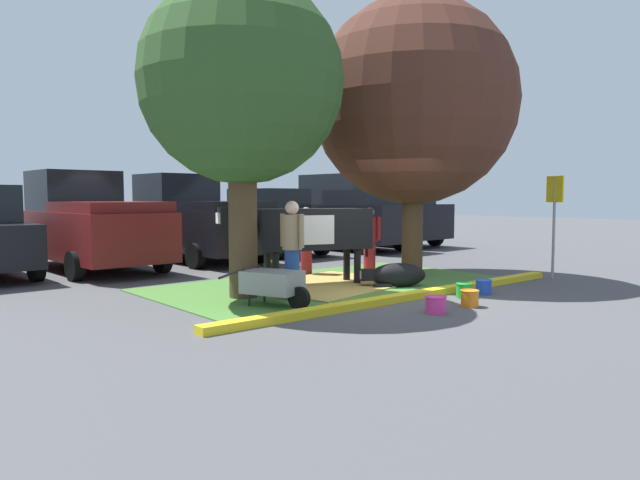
{
  "coord_description": "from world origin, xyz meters",
  "views": [
    {
      "loc": [
        -7.51,
        -7.17,
        1.76
      ],
      "look_at": [
        -0.01,
        1.7,
        0.9
      ],
      "focal_mm": 32.43,
      "sensor_mm": 36.0,
      "label": 1
    }
  ],
  "objects_px": {
    "person_visitor_far": "(306,239)",
    "parking_sign": "(554,207)",
    "shade_tree_right": "(414,102)",
    "wheelbarrow": "(274,283)",
    "calf_lying": "(396,275)",
    "suv_dark_grey": "(349,212)",
    "suv_black": "(386,211)",
    "pickup_truck_black": "(192,220)",
    "hatchback_white": "(269,222)",
    "person_visitor_near": "(370,240)",
    "bucket_orange": "(470,298)",
    "cow_holstein": "(308,230)",
    "person_handler": "(292,247)",
    "bucket_blue": "(484,287)",
    "shade_tree_left": "(242,83)",
    "pickup_truck_maroon": "(88,224)",
    "bucket_green": "(464,290)",
    "bucket_pink": "(436,304)"
  },
  "relations": [
    {
      "from": "bucket_pink",
      "to": "shade_tree_right",
      "type": "bearing_deg",
      "value": 45.77
    },
    {
      "from": "cow_holstein",
      "to": "person_handler",
      "type": "relative_size",
      "value": 1.8
    },
    {
      "from": "wheelbarrow",
      "to": "bucket_orange",
      "type": "bearing_deg",
      "value": -40.07
    },
    {
      "from": "person_handler",
      "to": "suv_black",
      "type": "height_order",
      "value": "suv_black"
    },
    {
      "from": "shade_tree_left",
      "to": "suv_dark_grey",
      "type": "distance_m",
      "value": 9.9
    },
    {
      "from": "shade_tree_left",
      "to": "bucket_pink",
      "type": "bearing_deg",
      "value": -63.28
    },
    {
      "from": "bucket_green",
      "to": "pickup_truck_black",
      "type": "height_order",
      "value": "pickup_truck_black"
    },
    {
      "from": "person_handler",
      "to": "suv_dark_grey",
      "type": "distance_m",
      "value": 9.61
    },
    {
      "from": "suv_dark_grey",
      "to": "person_handler",
      "type": "bearing_deg",
      "value": -138.84
    },
    {
      "from": "bucket_blue",
      "to": "hatchback_white",
      "type": "xyz_separation_m",
      "value": [
        1.31,
        8.64,
        0.85
      ]
    },
    {
      "from": "calf_lying",
      "to": "suv_dark_grey",
      "type": "xyz_separation_m",
      "value": [
        4.85,
        6.56,
        1.03
      ]
    },
    {
      "from": "suv_dark_grey",
      "to": "suv_black",
      "type": "bearing_deg",
      "value": 11.48
    },
    {
      "from": "parking_sign",
      "to": "pickup_truck_maroon",
      "type": "height_order",
      "value": "pickup_truck_maroon"
    },
    {
      "from": "wheelbarrow",
      "to": "pickup_truck_black",
      "type": "bearing_deg",
      "value": 72.03
    },
    {
      "from": "person_visitor_far",
      "to": "parking_sign",
      "type": "distance_m",
      "value": 5.42
    },
    {
      "from": "calf_lying",
      "to": "suv_black",
      "type": "xyz_separation_m",
      "value": [
        7.19,
        7.03,
        1.03
      ]
    },
    {
      "from": "bucket_orange",
      "to": "pickup_truck_black",
      "type": "bearing_deg",
      "value": 90.63
    },
    {
      "from": "bucket_orange",
      "to": "suv_black",
      "type": "xyz_separation_m",
      "value": [
        7.77,
        9.15,
        1.13
      ]
    },
    {
      "from": "person_visitor_near",
      "to": "hatchback_white",
      "type": "xyz_separation_m",
      "value": [
        1.33,
        5.72,
        0.16
      ]
    },
    {
      "from": "wheelbarrow",
      "to": "suv_dark_grey",
      "type": "height_order",
      "value": "suv_dark_grey"
    },
    {
      "from": "pickup_truck_maroon",
      "to": "suv_dark_grey",
      "type": "height_order",
      "value": "suv_dark_grey"
    },
    {
      "from": "shade_tree_right",
      "to": "wheelbarrow",
      "type": "height_order",
      "value": "shade_tree_right"
    },
    {
      "from": "bucket_orange",
      "to": "suv_dark_grey",
      "type": "xyz_separation_m",
      "value": [
        5.42,
        8.67,
        1.13
      ]
    },
    {
      "from": "bucket_pink",
      "to": "suv_dark_grey",
      "type": "xyz_separation_m",
      "value": [
        6.25,
        8.64,
        1.13
      ]
    },
    {
      "from": "cow_holstein",
      "to": "suv_black",
      "type": "height_order",
      "value": "suv_black"
    },
    {
      "from": "cow_holstein",
      "to": "parking_sign",
      "type": "height_order",
      "value": "parking_sign"
    },
    {
      "from": "cow_holstein",
      "to": "wheelbarrow",
      "type": "distance_m",
      "value": 2.3
    },
    {
      "from": "bucket_orange",
      "to": "suv_dark_grey",
      "type": "bearing_deg",
      "value": 57.97
    },
    {
      "from": "bucket_pink",
      "to": "hatchback_white",
      "type": "bearing_deg",
      "value": 69.9
    },
    {
      "from": "person_handler",
      "to": "person_visitor_far",
      "type": "relative_size",
      "value": 1.1
    },
    {
      "from": "hatchback_white",
      "to": "shade_tree_left",
      "type": "bearing_deg",
      "value": -128.39
    },
    {
      "from": "person_handler",
      "to": "suv_black",
      "type": "bearing_deg",
      "value": 35.38
    },
    {
      "from": "wheelbarrow",
      "to": "bucket_green",
      "type": "bearing_deg",
      "value": -26.01
    },
    {
      "from": "parking_sign",
      "to": "shade_tree_right",
      "type": "bearing_deg",
      "value": 131.67
    },
    {
      "from": "person_visitor_far",
      "to": "bucket_orange",
      "type": "relative_size",
      "value": 5.09
    },
    {
      "from": "shade_tree_left",
      "to": "bucket_blue",
      "type": "xyz_separation_m",
      "value": [
        3.56,
        -2.49,
        -3.56
      ]
    },
    {
      "from": "pickup_truck_black",
      "to": "hatchback_white",
      "type": "relative_size",
      "value": 1.23
    },
    {
      "from": "calf_lying",
      "to": "suv_dark_grey",
      "type": "relative_size",
      "value": 0.27
    },
    {
      "from": "wheelbarrow",
      "to": "person_visitor_near",
      "type": "bearing_deg",
      "value": 21.63
    },
    {
      "from": "calf_lying",
      "to": "suv_black",
      "type": "height_order",
      "value": "suv_black"
    },
    {
      "from": "shade_tree_left",
      "to": "person_visitor_near",
      "type": "bearing_deg",
      "value": 6.89
    },
    {
      "from": "person_visitor_far",
      "to": "bucket_blue",
      "type": "xyz_separation_m",
      "value": [
        0.85,
        -4.09,
        -0.68
      ]
    },
    {
      "from": "pickup_truck_black",
      "to": "pickup_truck_maroon",
      "type": "bearing_deg",
      "value": -175.24
    },
    {
      "from": "cow_holstein",
      "to": "parking_sign",
      "type": "xyz_separation_m",
      "value": [
        4.7,
        -2.6,
        0.44
      ]
    },
    {
      "from": "wheelbarrow",
      "to": "bucket_green",
      "type": "relative_size",
      "value": 5.77
    },
    {
      "from": "calf_lying",
      "to": "person_visitor_near",
      "type": "relative_size",
      "value": 0.83
    },
    {
      "from": "bucket_blue",
      "to": "suv_black",
      "type": "height_order",
      "value": "suv_black"
    },
    {
      "from": "bucket_green",
      "to": "bucket_orange",
      "type": "bearing_deg",
      "value": -137.44
    },
    {
      "from": "person_visitor_far",
      "to": "suv_dark_grey",
      "type": "xyz_separation_m",
      "value": [
        5.07,
        4.02,
        0.45
      ]
    },
    {
      "from": "shade_tree_right",
      "to": "wheelbarrow",
      "type": "xyz_separation_m",
      "value": [
        -4.46,
        -0.94,
        -3.44
      ]
    }
  ]
}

